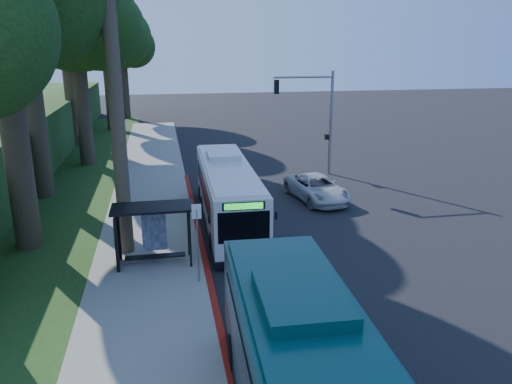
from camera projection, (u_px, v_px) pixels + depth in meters
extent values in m
plane|color=black|center=(301.00, 228.00, 24.44)|extent=(140.00, 140.00, 0.00)
cube|color=gray|center=(149.00, 238.00, 23.11)|extent=(4.50, 70.00, 0.12)
cube|color=maroon|center=(207.00, 271.00, 19.76)|extent=(0.25, 30.00, 0.13)
cube|color=#234719|center=(43.00, 212.00, 26.80)|extent=(8.00, 70.00, 0.06)
cube|color=black|center=(152.00, 207.00, 19.65)|extent=(3.20, 1.50, 0.10)
cube|color=black|center=(117.00, 241.00, 19.76)|extent=(0.06, 1.30, 2.20)
cube|color=navy|center=(154.00, 231.00, 20.66)|extent=(1.00, 0.12, 1.70)
cube|color=black|center=(155.00, 256.00, 20.14)|extent=(2.40, 0.40, 0.06)
cube|color=black|center=(119.00, 235.00, 20.33)|extent=(0.08, 0.08, 2.40)
cube|color=black|center=(188.00, 231.00, 20.83)|extent=(0.08, 0.08, 2.40)
cube|color=black|center=(117.00, 246.00, 19.20)|extent=(0.08, 0.08, 2.40)
cube|color=black|center=(190.00, 241.00, 19.70)|extent=(0.08, 0.08, 2.40)
cylinder|color=gray|center=(198.00, 247.00, 18.34)|extent=(0.06, 0.06, 3.00)
cube|color=white|center=(196.00, 211.00, 17.94)|extent=(0.35, 0.04, 0.55)
cylinder|color=gray|center=(331.00, 124.00, 33.72)|extent=(0.20, 0.20, 7.00)
cylinder|color=gray|center=(303.00, 77.00, 32.47)|extent=(4.00, 0.14, 0.14)
cube|color=black|center=(276.00, 87.00, 32.32)|extent=(0.30, 0.30, 0.90)
cube|color=black|center=(327.00, 137.00, 33.93)|extent=(0.25, 0.25, 0.35)
cylinder|color=#4C3F2D|center=(116.00, 102.00, 19.70)|extent=(0.60, 0.60, 13.00)
cylinder|color=#382B1E|center=(14.00, 130.00, 20.69)|extent=(1.10, 1.10, 10.50)
cylinder|color=#382B1E|center=(32.00, 95.00, 27.84)|extent=(1.18, 1.18, 11.90)
cylinder|color=#382B1E|center=(82.00, 98.00, 35.94)|extent=(1.06, 1.06, 9.80)
sphere|color=black|center=(73.00, 10.00, 34.22)|extent=(8.40, 8.40, 8.40)
sphere|color=black|center=(98.00, 26.00, 33.66)|extent=(5.88, 5.88, 5.88)
sphere|color=black|center=(56.00, 23.00, 35.58)|extent=(5.46, 5.46, 5.46)
cylinder|color=#382B1E|center=(70.00, 81.00, 42.91)|extent=(1.14, 1.14, 11.20)
sphere|color=black|center=(85.00, 11.00, 40.30)|extent=(6.72, 6.72, 6.72)
sphere|color=black|center=(45.00, 9.00, 42.50)|extent=(6.24, 6.24, 6.24)
cylinder|color=#382B1E|center=(109.00, 86.00, 51.19)|extent=(1.02, 1.02, 9.10)
sphere|color=black|center=(105.00, 28.00, 49.59)|extent=(8.00, 8.00, 8.00)
sphere|color=black|center=(121.00, 39.00, 49.05)|extent=(5.60, 5.60, 5.60)
sphere|color=black|center=(92.00, 37.00, 50.88)|extent=(5.20, 5.20, 5.20)
cylinder|color=#382B1E|center=(124.00, 83.00, 59.00)|extent=(0.98, 0.98, 8.40)
sphere|color=black|center=(121.00, 37.00, 57.53)|extent=(7.00, 7.00, 7.00)
sphere|color=black|center=(134.00, 46.00, 57.06)|extent=(4.90, 4.90, 4.90)
sphere|color=black|center=(111.00, 44.00, 58.66)|extent=(4.55, 4.55, 4.55)
cube|color=silver|center=(228.00, 193.00, 24.66)|extent=(2.53, 11.01, 2.61)
cube|color=black|center=(228.00, 218.00, 25.04)|extent=(2.55, 11.07, 0.32)
cube|color=black|center=(227.00, 185.00, 25.02)|extent=(2.54, 8.60, 1.01)
cube|color=black|center=(244.00, 227.00, 19.46)|extent=(2.05, 0.15, 1.28)
cube|color=black|center=(217.00, 162.00, 29.71)|extent=(1.87, 0.14, 0.91)
cube|color=#19E533|center=(244.00, 206.00, 19.21)|extent=(1.52, 0.12, 0.26)
cube|color=silver|center=(227.00, 166.00, 24.27)|extent=(2.33, 10.46, 0.11)
cube|color=silver|center=(223.00, 155.00, 25.96)|extent=(1.67, 2.31, 0.32)
cylinder|color=black|center=(213.00, 243.00, 21.51)|extent=(0.29, 0.92, 0.91)
cylinder|color=black|center=(261.00, 239.00, 21.85)|extent=(0.29, 0.92, 0.91)
cylinder|color=black|center=(201.00, 192.00, 28.76)|extent=(0.29, 0.92, 0.91)
cylinder|color=black|center=(238.00, 191.00, 29.10)|extent=(0.29, 0.92, 0.91)
cube|color=black|center=(268.00, 274.00, 14.82)|extent=(2.07, 0.19, 1.01)
cube|color=#0A3B3B|center=(329.00, 364.00, 8.77)|extent=(2.78, 11.64, 0.12)
cube|color=#0A3B3B|center=(302.00, 299.00, 10.64)|extent=(1.90, 2.60, 0.36)
cylinder|color=black|center=(235.00, 352.00, 13.78)|extent=(0.34, 1.02, 1.01)
cylinder|color=black|center=(317.00, 345.00, 14.12)|extent=(0.34, 1.02, 1.01)
imported|color=silver|center=(317.00, 188.00, 28.71)|extent=(3.07, 5.38, 1.41)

